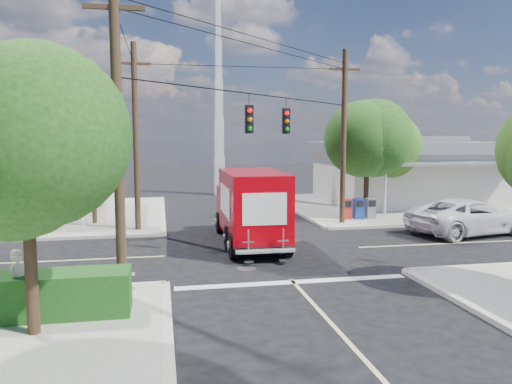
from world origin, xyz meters
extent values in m
plane|color=black|center=(0.00, 0.00, 0.00)|extent=(120.00, 120.00, 0.00)
cube|color=#9A958B|center=(11.00, 11.00, 0.07)|extent=(14.00, 14.00, 0.14)
cube|color=beige|center=(4.00, 11.00, 0.07)|extent=(0.25, 14.00, 0.14)
cube|color=beige|center=(11.00, 4.00, 0.07)|extent=(14.00, 0.25, 0.14)
cube|color=#9A958B|center=(-11.00, 11.00, 0.07)|extent=(14.00, 14.00, 0.14)
cube|color=beige|center=(-4.00, 11.00, 0.07)|extent=(0.25, 14.00, 0.14)
cube|color=beige|center=(-11.00, 4.00, 0.07)|extent=(14.00, 0.25, 0.14)
cube|color=beige|center=(0.00, 10.00, 0.01)|extent=(0.12, 12.00, 0.01)
cube|color=beige|center=(0.00, -10.00, 0.01)|extent=(0.12, 12.00, 0.01)
cube|color=beige|center=(10.00, 0.00, 0.01)|extent=(12.00, 0.12, 0.01)
cube|color=silver|center=(0.00, -4.30, 0.01)|extent=(7.50, 0.40, 0.01)
cube|color=silver|center=(12.50, 12.00, 1.84)|extent=(11.00, 8.00, 3.40)
cube|color=slate|center=(12.50, 12.00, 3.89)|extent=(11.80, 8.80, 0.70)
cube|color=slate|center=(12.50, 12.00, 4.39)|extent=(6.05, 4.40, 0.50)
cube|color=slate|center=(12.50, 7.10, 3.04)|extent=(9.90, 1.80, 0.15)
cylinder|color=silver|center=(8.10, 6.30, 1.59)|extent=(0.12, 0.12, 2.90)
cube|color=beige|center=(-12.00, 12.50, 1.74)|extent=(10.00, 8.00, 3.20)
cube|color=slate|center=(-12.00, 12.50, 3.69)|extent=(10.80, 8.80, 0.70)
cube|color=slate|center=(-12.00, 12.50, 4.19)|extent=(5.50, 4.40, 0.50)
cylinder|color=silver|center=(-8.00, 6.80, 1.49)|extent=(0.12, 0.12, 2.70)
cube|color=silver|center=(0.50, 20.00, 1.50)|extent=(0.80, 0.80, 3.00)
cube|color=silver|center=(0.50, 20.00, 4.50)|extent=(0.70, 0.70, 3.00)
cube|color=silver|center=(0.50, 20.00, 7.50)|extent=(0.60, 0.60, 3.00)
cube|color=silver|center=(0.50, 20.00, 10.50)|extent=(0.50, 0.50, 3.00)
cube|color=silver|center=(0.50, 20.00, 13.50)|extent=(0.40, 0.40, 3.00)
cylinder|color=#422D1C|center=(-7.00, -7.50, 2.00)|extent=(0.28, 0.28, 3.71)
sphere|color=#144410|center=(-7.00, -7.50, 4.32)|extent=(3.71, 3.71, 3.71)
sphere|color=#144410|center=(-7.40, -7.30, 4.55)|extent=(3.02, 3.02, 3.02)
sphere|color=#144410|center=(-6.65, -7.80, 4.20)|extent=(3.25, 3.25, 3.25)
cylinder|color=#422D1C|center=(7.20, 6.80, 2.19)|extent=(0.28, 0.28, 4.10)
sphere|color=#144410|center=(7.20, 6.80, 4.75)|extent=(4.10, 4.10, 4.10)
sphere|color=#144410|center=(6.80, 7.00, 5.00)|extent=(3.33, 3.33, 3.33)
sphere|color=#144410|center=(7.55, 6.50, 4.62)|extent=(3.58, 3.58, 3.58)
cylinder|color=#422D1C|center=(9.80, 9.00, 1.93)|extent=(0.28, 0.28, 3.58)
sphere|color=#265B18|center=(9.80, 9.00, 4.17)|extent=(3.58, 3.58, 3.58)
sphere|color=#265B18|center=(9.40, 9.20, 4.40)|extent=(2.91, 2.91, 2.91)
sphere|color=#265B18|center=(10.15, 8.70, 4.06)|extent=(3.14, 3.14, 3.14)
cylinder|color=#422D1C|center=(-7.50, 7.50, 2.64)|extent=(0.24, 0.24, 5.00)
cone|color=#225B1B|center=(-6.60, 7.50, 5.24)|extent=(0.50, 2.06, 0.98)
cone|color=#225B1B|center=(-6.94, 8.20, 5.24)|extent=(1.92, 1.68, 0.98)
cone|color=#225B1B|center=(-7.70, 8.38, 5.24)|extent=(2.12, 0.95, 0.98)
cone|color=#225B1B|center=(-8.31, 7.89, 5.24)|extent=(1.34, 2.07, 0.98)
cone|color=#225B1B|center=(-8.31, 7.11, 5.24)|extent=(1.34, 2.07, 0.98)
cone|color=#225B1B|center=(-7.70, 6.62, 5.24)|extent=(2.12, 0.95, 0.98)
cone|color=#225B1B|center=(-6.94, 6.80, 5.24)|extent=(1.92, 1.68, 0.98)
cylinder|color=#422D1C|center=(-9.50, 9.00, 2.44)|extent=(0.24, 0.24, 4.60)
cone|color=#225B1B|center=(-8.60, 9.00, 4.84)|extent=(0.50, 2.06, 0.98)
cone|color=#225B1B|center=(-8.94, 9.70, 4.84)|extent=(1.92, 1.68, 0.98)
cone|color=#225B1B|center=(-9.70, 9.88, 4.84)|extent=(2.12, 0.95, 0.98)
cone|color=#225B1B|center=(-10.31, 9.39, 4.84)|extent=(1.34, 2.07, 0.98)
cone|color=#225B1B|center=(-10.31, 8.61, 4.84)|extent=(1.34, 2.07, 0.98)
cone|color=#225B1B|center=(-9.70, 8.12, 4.84)|extent=(2.12, 0.95, 0.98)
cone|color=#225B1B|center=(-8.94, 8.30, 4.84)|extent=(1.92, 1.68, 0.98)
cylinder|color=#473321|center=(-5.20, -5.20, 4.50)|extent=(0.28, 0.28, 9.00)
cube|color=#473321|center=(-5.20, -5.20, 8.00)|extent=(1.60, 0.12, 0.12)
cylinder|color=#473321|center=(5.20, 5.20, 4.50)|extent=(0.28, 0.28, 9.00)
cube|color=#473321|center=(5.20, 5.20, 8.00)|extent=(1.60, 0.12, 0.12)
cylinder|color=#473321|center=(-5.20, 5.20, 4.50)|extent=(0.28, 0.28, 9.00)
cube|color=#473321|center=(-5.20, 5.20, 8.00)|extent=(1.60, 0.12, 0.12)
cylinder|color=black|center=(0.00, 0.00, 6.20)|extent=(10.43, 10.43, 0.04)
cube|color=black|center=(-0.80, -0.80, 5.25)|extent=(0.30, 0.24, 1.05)
sphere|color=red|center=(-0.80, -0.94, 5.58)|extent=(0.20, 0.20, 0.20)
cube|color=black|center=(1.10, 1.10, 5.25)|extent=(0.30, 0.24, 1.05)
sphere|color=red|center=(1.10, 0.96, 5.58)|extent=(0.20, 0.20, 0.20)
cube|color=silver|center=(-7.80, -5.60, 0.49)|extent=(5.94, 0.05, 0.08)
cube|color=silver|center=(-7.80, -5.60, 0.89)|extent=(5.94, 0.05, 0.08)
cube|color=silver|center=(-5.00, -5.60, 0.64)|extent=(0.09, 0.06, 1.00)
cube|color=#133F15|center=(-8.00, -6.40, 0.69)|extent=(6.20, 1.20, 1.10)
cube|color=red|center=(5.80, 6.20, 0.69)|extent=(0.50, 0.50, 1.10)
cube|color=navy|center=(6.50, 6.20, 0.69)|extent=(0.50, 0.50, 1.10)
cube|color=slate|center=(7.20, 6.20, 0.69)|extent=(0.50, 0.50, 1.10)
cube|color=black|center=(-0.35, 1.68, 0.50)|extent=(2.23, 7.14, 0.23)
cube|color=#B2000A|center=(-0.29, 4.45, 1.23)|extent=(2.21, 1.59, 2.00)
cube|color=black|center=(-0.28, 5.09, 1.59)|extent=(1.92, 0.26, 0.86)
cube|color=silver|center=(-0.28, 5.27, 0.59)|extent=(2.10, 0.15, 0.32)
cube|color=#B2000A|center=(-0.36, 0.86, 1.87)|extent=(2.37, 5.32, 2.64)
cube|color=white|center=(0.80, 0.84, 2.00)|extent=(0.08, 3.28, 1.18)
cube|color=white|center=(-1.52, 0.88, 2.00)|extent=(0.08, 3.28, 1.18)
cube|color=white|center=(-0.41, -1.80, 2.00)|extent=(1.64, 0.05, 1.18)
cube|color=silver|center=(-0.41, -1.92, 0.50)|extent=(2.19, 0.27, 0.16)
cube|color=silver|center=(-1.05, -2.02, 0.86)|extent=(0.41, 0.06, 0.91)
cube|color=silver|center=(0.22, -2.05, 0.86)|extent=(0.41, 0.06, 0.91)
cylinder|color=black|center=(-1.34, 4.34, 0.50)|extent=(0.31, 1.01, 1.00)
cylinder|color=black|center=(0.75, 4.30, 0.50)|extent=(0.31, 1.01, 1.00)
cylinder|color=black|center=(-1.44, -0.94, 0.50)|extent=(0.31, 1.01, 1.00)
cylinder|color=black|center=(0.65, -0.98, 0.50)|extent=(0.31, 1.01, 1.00)
imported|color=silver|center=(10.24, 1.76, 0.84)|extent=(6.49, 4.01, 1.68)
imported|color=beige|center=(-7.52, -6.52, 1.02)|extent=(0.69, 0.77, 1.76)
camera|label=1|loc=(-4.08, -19.25, 4.62)|focal=35.00mm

